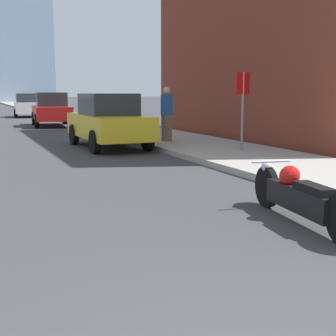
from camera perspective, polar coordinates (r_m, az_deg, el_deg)
sidewalk at (r=42.43m, az=-13.96°, el=6.62°), size 3.17×240.00×0.15m
motorcycle at (r=6.59m, az=15.67°, el=-3.30°), size 0.67×2.58×0.75m
parked_car_yellow at (r=15.23m, az=-7.29°, el=5.74°), size 1.90×4.35×1.74m
parked_car_red at (r=25.80m, az=-14.05°, el=6.95°), size 2.15×4.60×1.77m
parked_car_white at (r=36.07m, az=-16.80°, el=7.31°), size 2.05×4.05×1.71m
stop_sign at (r=13.25m, az=9.10°, el=8.49°), size 0.57×0.26×2.17m
pedestrian at (r=15.75m, az=-0.15°, el=6.72°), size 0.36×0.25×1.80m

